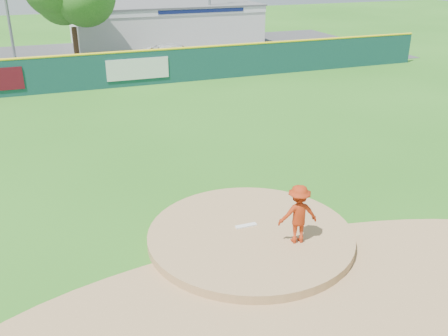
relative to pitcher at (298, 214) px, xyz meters
name	(u,v)px	position (x,y,z in m)	size (l,w,h in m)	color
ground	(250,240)	(-0.93, 0.86, -1.04)	(120.00, 120.00, 0.00)	#286B19
pitchers_mound	(250,240)	(-0.93, 0.86, -1.04)	(5.50, 5.50, 0.50)	#9E774C
pitching_rubber	(246,226)	(-0.93, 1.16, -0.77)	(0.60, 0.15, 0.04)	white
infield_dirt_arc	(305,307)	(-0.93, -2.14, -1.03)	(15.40, 15.40, 0.01)	#9E774C
parking_lot	(104,59)	(-0.93, 27.86, -1.03)	(44.00, 16.00, 0.02)	#38383A
pitcher	(298,214)	(0.00, 0.00, 0.00)	(1.02, 0.59, 1.58)	#9F290D
van	(178,56)	(3.34, 22.86, -0.24)	(2.59, 5.63, 1.56)	silver
pool_building_grp	(165,24)	(5.07, 32.85, 0.63)	(15.20, 8.20, 3.31)	silver
fence_banners	(66,74)	(-4.19, 18.78, -0.04)	(11.58, 0.04, 1.20)	#550C18
outfield_fence	(125,68)	(-0.93, 18.86, 0.05)	(40.00, 0.14, 2.07)	#123C3B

